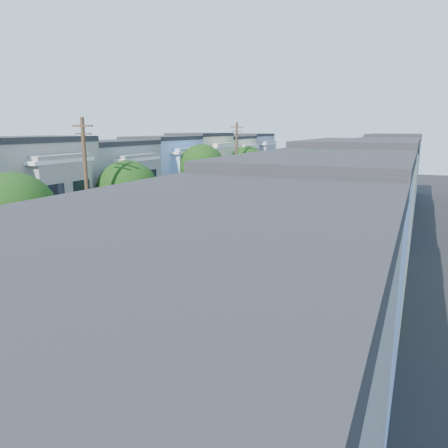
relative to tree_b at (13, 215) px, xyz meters
name	(u,v)px	position (x,y,z in m)	size (l,w,h in m)	color
ground	(153,291)	(6.30, 3.95, -4.80)	(160.00, 160.00, 0.00)	black
road_slab	(245,236)	(6.30, 18.95, -4.79)	(12.00, 70.00, 0.02)	black
curb_left	(186,229)	(0.25, 18.95, -4.73)	(0.30, 70.00, 0.15)	gray
curb_right	(312,242)	(12.35, 18.95, -4.73)	(0.30, 70.00, 0.15)	gray
sidewalk_left	(175,227)	(-1.05, 18.95, -4.73)	(2.60, 70.00, 0.15)	gray
sidewalk_right	(328,243)	(13.65, 18.95, -4.73)	(2.60, 70.00, 0.15)	gray
centerline	(245,236)	(6.30, 18.95, -4.80)	(0.12, 70.00, 0.01)	gold
townhouse_row_left	(142,225)	(-4.85, 18.95, -4.80)	(5.00, 70.00, 8.50)	beige
townhouse_row_right	(375,249)	(17.45, 18.95, -4.80)	(5.00, 70.00, 8.50)	beige
tree_b	(13,215)	(0.00, 0.00, 0.00)	(4.70, 4.70, 7.17)	black
tree_c	(127,191)	(0.00, 10.29, -0.04)	(4.70, 4.70, 7.13)	black
tree_d	(201,168)	(0.00, 22.63, 0.76)	(4.70, 4.70, 7.93)	black
tree_e	(247,165)	(0.00, 35.28, 0.14)	(4.59, 4.59, 7.26)	black
tree_far_r	(350,182)	(13.20, 32.66, -1.14)	(3.10, 3.10, 5.25)	black
utility_pole_near	(87,194)	(0.00, 5.95, 0.35)	(1.60, 0.26, 10.00)	#42301E
utility_pole_far	(236,165)	(0.00, 31.95, 0.35)	(1.60, 0.26, 10.00)	#42301E
fedex_truck	(161,275)	(7.74, 2.66, -3.18)	(2.33, 6.04, 2.90)	silver
lead_sedan	(237,255)	(8.86, 10.87, -4.14)	(1.57, 4.11, 1.33)	#232528
parked_left_c	(106,261)	(1.40, 5.81, -4.12)	(1.92, 4.57, 1.37)	#B1B4BF
parked_left_d	(185,228)	(1.40, 16.70, -4.04)	(1.79, 4.67, 1.51)	#340908
parked_right_a	(137,370)	(11.20, -4.60, -4.13)	(1.43, 4.04, 1.35)	#494949
parked_right_b	(197,320)	(11.20, 0.25, -4.18)	(1.32, 3.75, 1.25)	white
parked_right_c	(304,230)	(11.20, 20.66, -4.17)	(1.35, 3.82, 1.27)	black
parked_right_d	(329,208)	(11.20, 32.08, -4.07)	(1.54, 4.37, 1.46)	black
motorcycle	(108,415)	(11.73, -6.91, -4.34)	(0.31, 2.23, 0.88)	black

